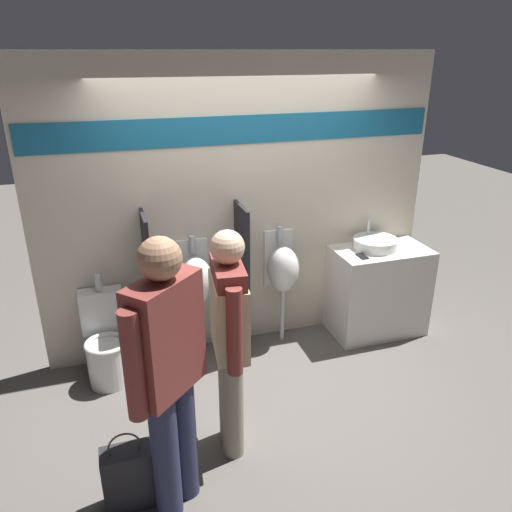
% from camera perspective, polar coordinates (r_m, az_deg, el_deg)
% --- Properties ---
extents(ground_plane, '(16.00, 16.00, 0.00)m').
position_cam_1_polar(ground_plane, '(4.68, 0.65, -12.74)').
color(ground_plane, '#5B5651').
extents(display_wall, '(3.69, 0.07, 2.70)m').
position_cam_1_polar(display_wall, '(4.59, -1.64, 5.58)').
color(display_wall, beige).
rests_on(display_wall, ground_plane).
extents(sink_counter, '(0.93, 0.54, 0.90)m').
position_cam_1_polar(sink_counter, '(5.18, 13.74, -3.88)').
color(sink_counter, silver).
rests_on(sink_counter, ground_plane).
extents(sink_basin, '(0.43, 0.43, 0.24)m').
position_cam_1_polar(sink_basin, '(5.00, 13.46, 1.45)').
color(sink_basin, white).
rests_on(sink_basin, sink_counter).
extents(cell_phone, '(0.07, 0.14, 0.01)m').
position_cam_1_polar(cell_phone, '(4.78, 12.04, -0.02)').
color(cell_phone, black).
rests_on(cell_phone, sink_counter).
extents(divider_near_counter, '(0.03, 0.41, 1.45)m').
position_cam_1_polar(divider_near_counter, '(4.46, -12.00, -4.29)').
color(divider_near_counter, black).
rests_on(divider_near_counter, ground_plane).
extents(divider_mid, '(0.03, 0.41, 1.45)m').
position_cam_1_polar(divider_mid, '(4.59, -1.58, -2.94)').
color(divider_mid, black).
rests_on(divider_mid, ground_plane).
extents(urinal_near_counter, '(0.30, 0.31, 1.17)m').
position_cam_1_polar(urinal_near_counter, '(4.54, -6.88, -2.82)').
color(urinal_near_counter, silver).
rests_on(urinal_near_counter, ground_plane).
extents(urinal_far, '(0.30, 0.31, 1.17)m').
position_cam_1_polar(urinal_far, '(4.74, 3.08, -1.51)').
color(urinal_far, silver).
rests_on(urinal_far, ground_plane).
extents(toilet, '(0.37, 0.52, 0.92)m').
position_cam_1_polar(toilet, '(4.58, -16.76, -9.68)').
color(toilet, white).
rests_on(toilet, ground_plane).
extents(person_in_vest, '(0.26, 0.58, 1.68)m').
position_cam_1_polar(person_in_vest, '(3.36, -3.07, -8.43)').
color(person_in_vest, gray).
rests_on(person_in_vest, ground_plane).
extents(person_with_lanyard, '(0.50, 0.47, 1.82)m').
position_cam_1_polar(person_with_lanyard, '(2.96, -9.96, -12.79)').
color(person_with_lanyard, '#282D4C').
rests_on(person_with_lanyard, ground_plane).
extents(shopping_bag, '(0.31, 0.17, 0.57)m').
position_cam_1_polar(shopping_bag, '(3.52, -14.39, -23.27)').
color(shopping_bag, '#232328').
rests_on(shopping_bag, ground_plane).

